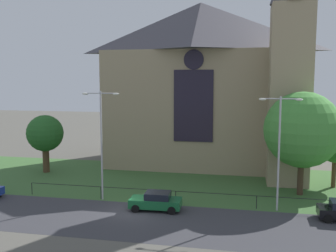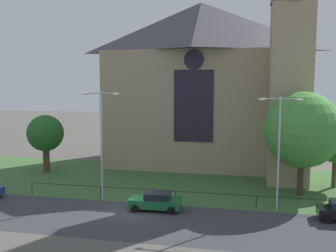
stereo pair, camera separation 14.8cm
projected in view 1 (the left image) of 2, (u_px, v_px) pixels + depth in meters
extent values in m
plane|color=#56544C|center=(161.00, 180.00, 41.44)|extent=(160.00, 160.00, 0.00)
cube|color=#38383D|center=(127.00, 219.00, 29.77)|extent=(120.00, 8.00, 0.01)
cube|color=#3D6633|center=(157.00, 185.00, 39.50)|extent=(120.00, 20.00, 0.01)
cube|color=tan|center=(200.00, 108.00, 49.16)|extent=(22.00, 12.00, 14.00)
pyramid|color=#47444C|center=(201.00, 28.00, 47.96)|extent=(22.00, 12.00, 6.00)
cube|color=black|center=(193.00, 106.00, 43.19)|extent=(4.40, 0.16, 8.00)
cylinder|color=black|center=(194.00, 60.00, 42.58)|extent=(2.20, 0.15, 2.20)
cube|color=tan|center=(289.00, 96.00, 39.16)|extent=(4.00, 4.00, 18.00)
cylinder|color=black|center=(176.00, 191.00, 33.42)|extent=(27.22, 0.05, 0.05)
cylinder|color=black|center=(32.00, 189.00, 36.18)|extent=(0.07, 0.07, 1.10)
cylinder|color=black|center=(101.00, 193.00, 34.84)|extent=(0.07, 0.07, 1.10)
cylinder|color=black|center=(176.00, 197.00, 33.49)|extent=(0.07, 0.07, 1.10)
cylinder|color=black|center=(257.00, 202.00, 32.14)|extent=(0.07, 0.07, 1.10)
cylinder|color=#423021|center=(300.00, 176.00, 35.95)|extent=(0.55, 0.55, 3.49)
sphere|color=#428C38|center=(302.00, 130.00, 35.43)|extent=(6.97, 6.97, 6.97)
cylinder|color=#4C3823|center=(46.00, 159.00, 44.78)|extent=(0.75, 0.75, 2.98)
sphere|color=#235B23|center=(45.00, 133.00, 44.41)|extent=(4.16, 4.16, 4.16)
cylinder|color=#4C3823|center=(334.00, 172.00, 38.48)|extent=(0.43, 0.43, 3.03)
sphere|color=#2D6B28|center=(335.00, 142.00, 38.12)|extent=(4.10, 4.10, 4.10)
cylinder|color=#B2B2B7|center=(102.00, 146.00, 34.19)|extent=(0.16, 0.16, 9.67)
cylinder|color=#B2B2B7|center=(93.00, 93.00, 33.77)|extent=(1.40, 0.10, 0.10)
cylinder|color=#B2B2B7|center=(108.00, 93.00, 33.49)|extent=(1.40, 0.10, 0.10)
ellipsoid|color=white|center=(85.00, 94.00, 33.91)|extent=(0.57, 0.26, 0.20)
ellipsoid|color=white|center=(116.00, 94.00, 33.36)|extent=(0.57, 0.26, 0.20)
cylinder|color=#B2B2B7|center=(279.00, 154.00, 31.23)|extent=(0.16, 0.16, 9.33)
cylinder|color=#B2B2B7|center=(272.00, 99.00, 30.83)|extent=(1.40, 0.10, 0.10)
cylinder|color=#B2B2B7|center=(290.00, 99.00, 30.55)|extent=(1.40, 0.10, 0.10)
ellipsoid|color=white|center=(263.00, 99.00, 30.97)|extent=(0.57, 0.26, 0.20)
ellipsoid|color=white|center=(299.00, 100.00, 30.42)|extent=(0.57, 0.26, 0.20)
cube|color=#196033|center=(155.00, 203.00, 31.88)|extent=(4.26, 1.95, 0.70)
cube|color=black|center=(158.00, 195.00, 31.77)|extent=(2.06, 1.67, 0.55)
cylinder|color=black|center=(135.00, 209.00, 31.27)|extent=(0.65, 0.24, 0.64)
cylinder|color=black|center=(141.00, 202.00, 33.03)|extent=(0.65, 0.24, 0.64)
cylinder|color=black|center=(171.00, 211.00, 30.80)|extent=(0.65, 0.24, 0.64)
cylinder|color=black|center=(175.00, 204.00, 32.56)|extent=(0.65, 0.24, 0.64)
cylinder|color=black|center=(324.00, 211.00, 30.68)|extent=(0.65, 0.24, 0.64)
cylinder|color=black|center=(328.00, 219.00, 28.94)|extent=(0.65, 0.24, 0.64)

